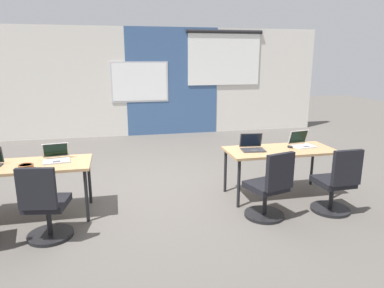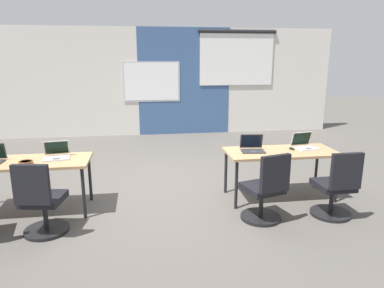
% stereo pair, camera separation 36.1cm
% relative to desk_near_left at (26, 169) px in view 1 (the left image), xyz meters
% --- Properties ---
extents(ground_plane, '(24.00, 24.00, 0.00)m').
position_rel_desk_near_left_xyz_m(ground_plane, '(1.75, 0.60, -0.66)').
color(ground_plane, '#56514C').
extents(back_wall_assembly, '(10.00, 0.27, 2.80)m').
position_rel_desk_near_left_xyz_m(back_wall_assembly, '(1.79, 4.80, 0.75)').
color(back_wall_assembly, silver).
rests_on(back_wall_assembly, ground).
extents(desk_near_left, '(1.60, 0.70, 0.72)m').
position_rel_desk_near_left_xyz_m(desk_near_left, '(0.00, 0.00, 0.00)').
color(desk_near_left, tan).
rests_on(desk_near_left, ground).
extents(desk_near_right, '(1.60, 0.70, 0.72)m').
position_rel_desk_near_left_xyz_m(desk_near_right, '(3.50, 0.00, 0.00)').
color(desk_near_right, tan).
rests_on(desk_near_right, ground).
extents(laptop_near_right_end, '(0.37, 0.35, 0.23)m').
position_rel_desk_near_left_xyz_m(laptop_near_right_end, '(3.91, 0.10, 0.11)').
color(laptop_near_right_end, silver).
rests_on(laptop_near_right_end, desk_near_right).
extents(mouse_near_right_end, '(0.09, 0.11, 0.03)m').
position_rel_desk_near_left_xyz_m(mouse_near_right_end, '(3.68, 0.04, 0.08)').
color(mouse_near_right_end, black).
rests_on(mouse_near_right_end, desk_near_right).
extents(chair_near_right_end, '(0.52, 0.54, 0.92)m').
position_rel_desk_near_left_xyz_m(chair_near_right_end, '(3.95, -0.75, -0.28)').
color(chair_near_right_end, black).
rests_on(chair_near_right_end, ground).
extents(laptop_near_left_inner, '(0.38, 0.37, 0.22)m').
position_rel_desk_near_left_xyz_m(laptop_near_left_inner, '(0.36, 0.09, 0.11)').
color(laptop_near_left_inner, '#B7B7BC').
rests_on(laptop_near_left_inner, desk_near_left).
extents(chair_near_left_inner, '(0.52, 0.57, 0.92)m').
position_rel_desk_near_left_xyz_m(chair_near_left_inner, '(0.32, -0.68, -0.28)').
color(chair_near_left_inner, black).
rests_on(chair_near_left_inner, ground).
extents(laptop_near_right_inner, '(0.36, 0.32, 0.23)m').
position_rel_desk_near_left_xyz_m(laptop_near_right_inner, '(3.08, 0.05, 0.11)').
color(laptop_near_right_inner, '#333338').
rests_on(laptop_near_right_inner, desk_near_right).
extents(chair_near_right_inner, '(0.54, 0.59, 0.92)m').
position_rel_desk_near_left_xyz_m(chair_near_right_inner, '(3.02, -0.72, -0.28)').
color(chair_near_right_inner, black).
rests_on(chair_near_right_inner, ground).
extents(snack_bowl, '(0.18, 0.18, 0.06)m').
position_rel_desk_near_left_xyz_m(snack_bowl, '(0.06, -0.22, 0.10)').
color(snack_bowl, brown).
rests_on(snack_bowl, desk_near_left).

